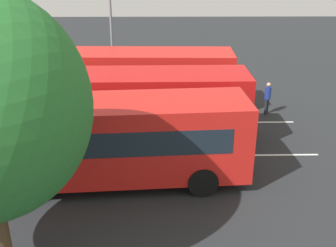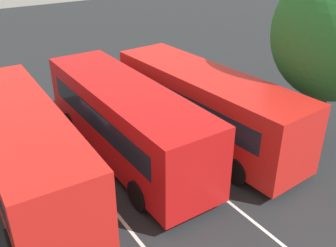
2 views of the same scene
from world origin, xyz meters
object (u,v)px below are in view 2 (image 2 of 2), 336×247
depot_tree (335,34)px  bus_center_right (23,148)px  bus_far_left (205,104)px  bus_center_left (125,119)px  pedestrian (6,98)px

depot_tree → bus_center_right: bearing=75.6°
bus_far_left → bus_center_right: 7.49m
bus_far_left → bus_center_right: bearing=81.5°
bus_center_right → bus_center_left: bearing=-87.6°
bus_far_left → bus_center_left: size_ratio=1.01×
bus_center_right → pedestrian: size_ratio=5.72×
bus_center_left → bus_far_left: bearing=-101.3°
bus_center_right → depot_tree: (-3.08, -12.00, 2.95)m
bus_center_right → depot_tree: bearing=-103.1°
bus_far_left → depot_tree: size_ratio=1.32×
bus_center_right → depot_tree: 12.73m
bus_center_left → pedestrian: (6.55, 3.20, -0.75)m
bus_far_left → pedestrian: bus_far_left is taller
pedestrian → depot_tree: size_ratio=0.23×
bus_far_left → depot_tree: 5.95m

